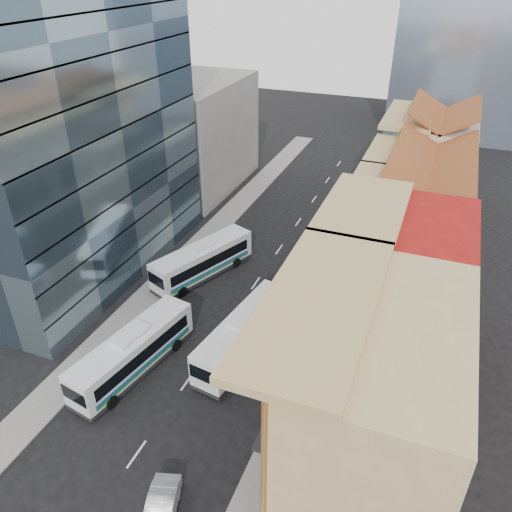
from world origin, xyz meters
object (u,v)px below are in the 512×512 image
at_px(shophouse_tan, 378,406).
at_px(bus_left_far, 203,260).
at_px(bus_right, 244,333).
at_px(office_tower, 64,121).
at_px(bus_left_near, 133,351).
at_px(sedan_right, 160,512).

xyz_separation_m(shophouse_tan, bus_left_far, (-19.38, 16.38, -4.18)).
bearing_deg(bus_left_far, shophouse_tan, -18.21).
relative_size(bus_left_far, bus_right, 0.99).
xyz_separation_m(shophouse_tan, office_tower, (-31.00, 14.00, 9.00)).
height_order(bus_left_near, bus_right, bus_right).
bearing_deg(sedan_right, bus_left_near, 111.87).
height_order(office_tower, bus_left_near, office_tower).
relative_size(office_tower, bus_right, 2.63).
height_order(office_tower, bus_right, office_tower).
xyz_separation_m(bus_left_near, sedan_right, (8.09, -9.79, -1.06)).
bearing_deg(sedan_right, bus_right, 76.28).
relative_size(shophouse_tan, bus_left_far, 1.24).
bearing_deg(office_tower, shophouse_tan, -24.30).
relative_size(office_tower, sedan_right, 6.64).
bearing_deg(shophouse_tan, bus_left_near, 171.97).
height_order(bus_left_near, sedan_right, bus_left_near).
height_order(shophouse_tan, bus_left_near, shophouse_tan).
relative_size(office_tower, bus_left_near, 2.66).
xyz_separation_m(bus_left_far, sedan_right, (9.14, -23.58, -1.07)).
distance_m(shophouse_tan, sedan_right, 13.58).
xyz_separation_m(bus_left_near, bus_left_far, (-1.05, 13.79, 0.01)).
height_order(bus_right, sedan_right, bus_right).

